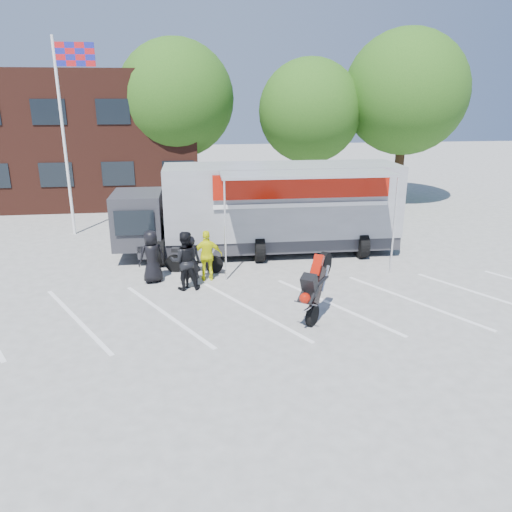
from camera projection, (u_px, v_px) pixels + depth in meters
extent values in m
plane|color=#A5A6A0|center=(249.00, 326.00, 13.12)|extent=(100.00, 100.00, 0.00)
cube|color=white|center=(245.00, 310.00, 14.06)|extent=(18.09, 13.33, 0.01)
cube|color=#451F16|center=(34.00, 138.00, 27.79)|extent=(18.00, 8.00, 7.00)
cylinder|color=white|center=(64.00, 140.00, 20.52)|extent=(0.12, 0.12, 8.00)
cube|color=red|center=(75.00, 54.00, 19.60)|extent=(1.50, 0.04, 0.90)
cylinder|color=#382314|center=(179.00, 174.00, 27.46)|extent=(0.50, 0.50, 3.24)
sphere|color=#1B4912|center=(176.00, 99.00, 26.24)|extent=(6.12, 6.12, 6.12)
cylinder|color=#382314|center=(308.00, 177.00, 27.44)|extent=(0.50, 0.50, 2.88)
sphere|color=#1B4912|center=(310.00, 111.00, 26.35)|extent=(5.44, 5.44, 5.44)
cylinder|color=#382314|center=(398.00, 172.00, 27.49)|extent=(0.50, 0.50, 3.42)
sphere|color=#1B4912|center=(405.00, 92.00, 26.20)|extent=(6.46, 6.46, 6.46)
imported|color=black|center=(152.00, 257.00, 15.93)|extent=(0.98, 0.81, 1.72)
imported|color=black|center=(191.00, 262.00, 15.50)|extent=(0.63, 0.42, 1.68)
imported|color=black|center=(185.00, 261.00, 15.33)|extent=(0.94, 0.75, 1.86)
imported|color=#F0F70D|center=(207.00, 256.00, 16.10)|extent=(1.00, 0.46, 1.67)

